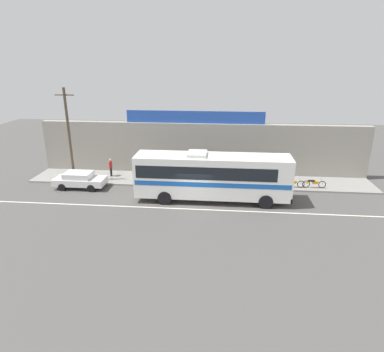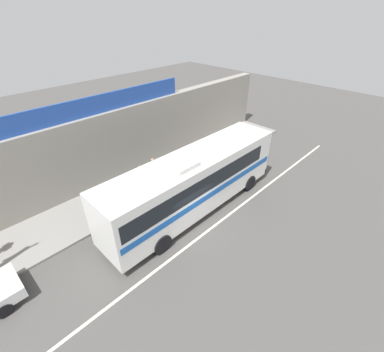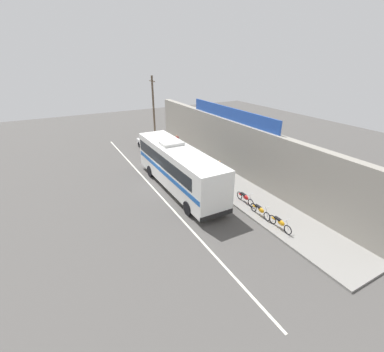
{
  "view_description": "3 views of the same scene",
  "coord_description": "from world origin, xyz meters",
  "px_view_note": "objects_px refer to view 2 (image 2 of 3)",
  "views": [
    {
      "loc": [
        2.08,
        -23.13,
        10.35
      ],
      "look_at": [
        -0.21,
        0.68,
        2.03
      ],
      "focal_mm": 31.69,
      "sensor_mm": 36.0,
      "label": 1
    },
    {
      "loc": [
        -7.76,
        -7.68,
        10.45
      ],
      "look_at": [
        2.23,
        2.14,
        1.41
      ],
      "focal_mm": 25.24,
      "sensor_mm": 36.0,
      "label": 2
    },
    {
      "loc": [
        19.49,
        -7.57,
        10.23
      ],
      "look_at": [
        1.67,
        2.12,
        1.08
      ],
      "focal_mm": 25.09,
      "sensor_mm": 36.0,
      "label": 3
    }
  ],
  "objects_px": {
    "motorcycle_blue": "(225,149)",
    "pedestrian_near_shop": "(153,168)",
    "intercity_bus": "(193,181)",
    "motorcycle_red": "(237,142)",
    "pedestrian_far_left": "(141,175)",
    "motorcycle_black": "(207,156)"
  },
  "relations": [
    {
      "from": "pedestrian_far_left",
      "to": "pedestrian_near_shop",
      "type": "bearing_deg",
      "value": 5.61
    },
    {
      "from": "pedestrian_far_left",
      "to": "intercity_bus",
      "type": "bearing_deg",
      "value": -76.85
    },
    {
      "from": "intercity_bus",
      "to": "pedestrian_near_shop",
      "type": "relative_size",
      "value": 6.82
    },
    {
      "from": "motorcycle_blue",
      "to": "motorcycle_black",
      "type": "xyz_separation_m",
      "value": [
        -1.9,
        0.23,
        0.0
      ]
    },
    {
      "from": "motorcycle_red",
      "to": "pedestrian_near_shop",
      "type": "bearing_deg",
      "value": 173.79
    },
    {
      "from": "motorcycle_blue",
      "to": "pedestrian_near_shop",
      "type": "distance_m",
      "value": 6.56
    },
    {
      "from": "motorcycle_blue",
      "to": "intercity_bus",
      "type": "bearing_deg",
      "value": -155.9
    },
    {
      "from": "motorcycle_blue",
      "to": "motorcycle_red",
      "type": "height_order",
      "value": "same"
    },
    {
      "from": "intercity_bus",
      "to": "motorcycle_black",
      "type": "relative_size",
      "value": 6.04
    },
    {
      "from": "intercity_bus",
      "to": "motorcycle_red",
      "type": "height_order",
      "value": "intercity_bus"
    },
    {
      "from": "intercity_bus",
      "to": "pedestrian_near_shop",
      "type": "xyz_separation_m",
      "value": [
        0.21,
        3.95,
        -0.93
      ]
    },
    {
      "from": "motorcycle_blue",
      "to": "pedestrian_near_shop",
      "type": "bearing_deg",
      "value": 171.48
    },
    {
      "from": "intercity_bus",
      "to": "pedestrian_far_left",
      "type": "distance_m",
      "value": 4.06
    },
    {
      "from": "intercity_bus",
      "to": "pedestrian_far_left",
      "type": "height_order",
      "value": "intercity_bus"
    },
    {
      "from": "motorcycle_blue",
      "to": "pedestrian_near_shop",
      "type": "relative_size",
      "value": 1.15
    },
    {
      "from": "motorcycle_black",
      "to": "motorcycle_red",
      "type": "distance_m",
      "value": 3.67
    },
    {
      "from": "intercity_bus",
      "to": "motorcycle_blue",
      "type": "relative_size",
      "value": 5.92
    },
    {
      "from": "intercity_bus",
      "to": "pedestrian_far_left",
      "type": "relative_size",
      "value": 7.07
    },
    {
      "from": "motorcycle_blue",
      "to": "motorcycle_red",
      "type": "relative_size",
      "value": 1.02
    },
    {
      "from": "motorcycle_blue",
      "to": "motorcycle_black",
      "type": "distance_m",
      "value": 1.92
    },
    {
      "from": "intercity_bus",
      "to": "motorcycle_red",
      "type": "xyz_separation_m",
      "value": [
        8.44,
        3.06,
        -1.5
      ]
    },
    {
      "from": "motorcycle_black",
      "to": "motorcycle_red",
      "type": "relative_size",
      "value": 1.01
    }
  ]
}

